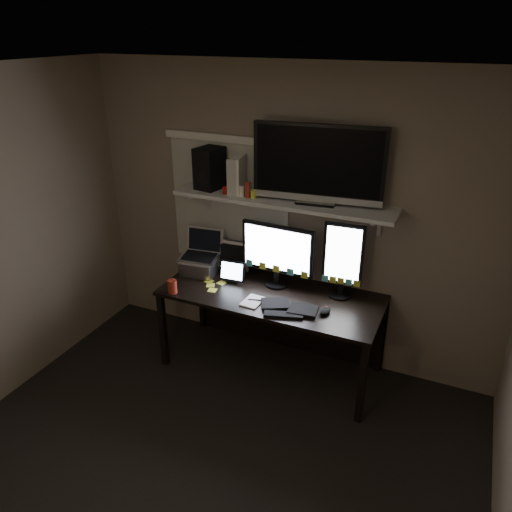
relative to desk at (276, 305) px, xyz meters
The scene contains 20 objects.
floor 1.64m from the desk, 90.00° to the right, with size 3.60×3.60×0.00m, color black.
ceiling 2.49m from the desk, 90.00° to the right, with size 3.60×3.60×0.00m, color silver.
back_wall 0.74m from the desk, 90.00° to the left, with size 3.60×3.60×0.00m, color #726352.
window_blinds 0.96m from the desk, 156.69° to the left, with size 1.10×0.02×1.10m, color beige.
desk is the anchor object (origin of this frame).
wall_shelf 0.91m from the desk, 90.00° to the left, with size 1.80×0.35×0.03m, color silver.
monitor_landscape 0.46m from the desk, 112.17° to the left, with size 0.63×0.07×0.55m, color black.
monitor_portrait 0.72m from the desk, ahead, with size 0.32×0.06×0.64m, color black.
keyboard 0.41m from the desk, 52.93° to the right, with size 0.46×0.18×0.03m, color black.
mouse 0.58m from the desk, 25.97° to the right, with size 0.07×0.11×0.04m, color black.
notepad 0.37m from the desk, 104.75° to the right, with size 0.14×0.20×0.01m, color silver.
tablet 0.47m from the desk, 169.80° to the right, with size 0.23×0.09×0.20m, color black.
file_sorter 0.57m from the desk, 164.92° to the left, with size 0.22×0.10×0.28m, color black.
laptop 0.81m from the desk, behind, with size 0.34×0.27×0.38m, color silver.
cup 0.89m from the desk, 149.96° to the right, with size 0.08×0.08×0.11m, color maroon.
sticky_notes 0.63m from the desk, 160.74° to the right, with size 0.30×0.22×0.00m, color gold, non-canonical shape.
tv 1.26m from the desk, 19.89° to the left, with size 1.00×0.18×0.60m, color black.
game_console 1.15m from the desk, 165.45° to the left, with size 0.08×0.25×0.30m, color silver.
speaker 1.28m from the desk, behind, with size 0.19×0.23×0.34m, color black.
bottles 1.06m from the desk, behind, with size 0.24×0.06×0.16m, color #A50F0C, non-canonical shape.
Camera 1 is at (1.34, -1.88, 2.72)m, focal length 35.00 mm.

